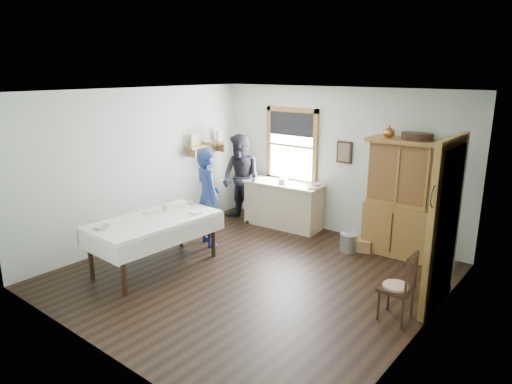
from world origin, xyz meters
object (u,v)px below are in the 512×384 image
Objects in this scene: china_hutch at (400,198)px; figure_dark at (241,182)px; pail at (348,243)px; woman_blue at (208,201)px; dining_table at (155,243)px; wicker_basket at (360,245)px; work_counter at (283,205)px; spindle_chair at (397,286)px.

figure_dark is at bearing -176.44° from china_hutch.
pail is at bearing -150.95° from china_hutch.
figure_dark is at bearing 178.27° from pail.
figure_dark reaches higher than woman_blue.
dining_table is 5.63× the size of wicker_basket.
figure_dark is at bearing -165.94° from work_counter.
pail is at bearing -133.17° from wicker_basket.
work_counter is at bearing 81.53° from dining_table.
spindle_chair is (3.10, -1.96, 0.01)m from work_counter.
work_counter is 1.71× the size of spindle_chair.
dining_table is 1.28m from woman_blue.
pail is 0.86× the size of wicker_basket.
dining_table is at bearing -166.11° from spindle_chair.
woman_blue is (-2.23, -1.39, 0.69)m from wicker_basket.
pail reaches higher than wicker_basket.
china_hutch is 1.22× the size of woman_blue.
woman_blue is (-3.57, 0.37, 0.34)m from spindle_chair.
china_hutch reaches higher than woman_blue.
dining_table is 6.54× the size of pail.
spindle_chair is 2.95× the size of pail.
work_counter is at bearing -82.39° from woman_blue.
dining_table is 1.21× the size of figure_dark.
work_counter reaches higher than pail.
wicker_basket is (-1.33, 1.77, -0.35)m from spindle_chair.
spindle_chair is at bearing -36.84° from work_counter.
dining_table is 3.20m from pail.
wicker_basket is at bearing 127.37° from spindle_chair.
dining_table reaches higher than wicker_basket.
spindle_chair is 3.60m from woman_blue.
wicker_basket is (0.15, 0.16, -0.05)m from pail.
work_counter is 0.96m from figure_dark.
pail is 2.54m from figure_dark.
work_counter is 2.34m from china_hutch.
china_hutch reaches higher than figure_dark.
china_hutch reaches higher than spindle_chair.
china_hutch is at bearing 31.64° from pail.
spindle_chair is at bearing 13.57° from dining_table.
dining_table is 1.26× the size of woman_blue.
pail is at bearing 50.40° from dining_table.
wicker_basket is (2.18, 2.61, -0.29)m from dining_table.
woman_blue is at bearing -110.90° from work_counter.
pail is (-0.67, -0.41, -0.81)m from china_hutch.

